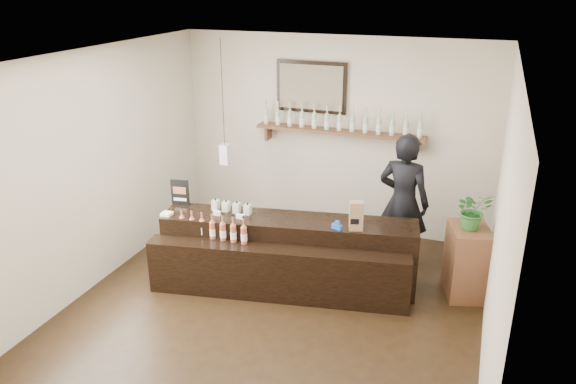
{
  "coord_description": "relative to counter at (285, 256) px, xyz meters",
  "views": [
    {
      "loc": [
        2.02,
        -5.02,
        3.55
      ],
      "look_at": [
        -0.06,
        0.7,
        1.19
      ],
      "focal_mm": 35.0,
      "sensor_mm": 36.0,
      "label": 1
    }
  ],
  "objects": [
    {
      "name": "side_cabinet",
      "position": [
        2.06,
        0.56,
        0.03
      ],
      "size": [
        0.57,
        0.68,
        0.85
      ],
      "color": "brown",
      "rests_on": "ground"
    },
    {
      "name": "tape_dispenser",
      "position": [
        0.62,
        0.03,
        0.49
      ],
      "size": [
        0.13,
        0.08,
        0.1
      ],
      "color": "blue",
      "rests_on": "counter"
    },
    {
      "name": "shopkeeper",
      "position": [
        1.22,
        0.96,
        0.61
      ],
      "size": [
        0.81,
        0.61,
        2.02
      ],
      "primitive_type": "imported",
      "rotation": [
        0.0,
        0.0,
        2.96
      ],
      "color": "black",
      "rests_on": "ground"
    },
    {
      "name": "potted_plant",
      "position": [
        2.06,
        0.56,
        0.67
      ],
      "size": [
        0.52,
        0.5,
        0.44
      ],
      "primitive_type": "imported",
      "rotation": [
        0.0,
        0.0,
        0.51
      ],
      "color": "#2C6528",
      "rests_on": "side_cabinet"
    },
    {
      "name": "room_shell",
      "position": [
        0.06,
        -0.59,
        1.3
      ],
      "size": [
        5.0,
        5.0,
        5.0
      ],
      "color": "beige",
      "rests_on": "ground"
    },
    {
      "name": "paper_bag",
      "position": [
        0.83,
        0.09,
        0.62
      ],
      "size": [
        0.18,
        0.16,
        0.34
      ],
      "color": "#8D6544",
      "rests_on": "counter"
    },
    {
      "name": "promo_sign",
      "position": [
        -1.42,
        0.07,
        0.61
      ],
      "size": [
        0.23,
        0.06,
        0.32
      ],
      "color": "black",
      "rests_on": "counter"
    },
    {
      "name": "counter",
      "position": [
        0.0,
        0.0,
        0.0
      ],
      "size": [
        3.08,
        1.33,
        0.99
      ],
      "color": "black",
      "rests_on": "ground"
    },
    {
      "name": "ground",
      "position": [
        0.06,
        -0.59,
        -0.4
      ],
      "size": [
        5.0,
        5.0,
        0.0
      ],
      "primitive_type": "plane",
      "color": "black",
      "rests_on": "ground"
    },
    {
      "name": "back_wall_decor",
      "position": [
        -0.09,
        1.79,
        1.35
      ],
      "size": [
        2.66,
        0.96,
        1.69
      ],
      "color": "brown",
      "rests_on": "ground"
    }
  ]
}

